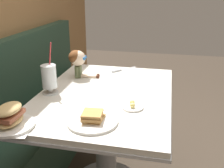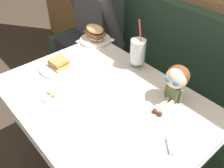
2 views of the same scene
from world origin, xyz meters
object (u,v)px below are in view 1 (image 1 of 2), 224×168
at_px(milkshake_glass, 49,78).
at_px(butter_saucer, 132,106).
at_px(seated_doll, 78,60).
at_px(toast_plate, 93,120).
at_px(sandwich_plate, 10,118).
at_px(butter_knife, 120,70).

bearing_deg(milkshake_glass, butter_saucer, -100.25).
bearing_deg(seated_doll, toast_plate, -155.22).
bearing_deg(sandwich_plate, toast_plate, -71.33).
height_order(butter_saucer, seated_doll, seated_doll).
xyz_separation_m(milkshake_glass, butter_saucer, (-0.09, -0.52, -0.09)).
height_order(milkshake_glass, seated_doll, milkshake_glass).
xyz_separation_m(milkshake_glass, seated_doll, (0.33, -0.07, 0.03)).
bearing_deg(toast_plate, butter_knife, 1.35).
height_order(butter_knife, seated_doll, seated_doll).
bearing_deg(butter_saucer, milkshake_glass, 79.75).
height_order(sandwich_plate, seated_doll, seated_doll).
xyz_separation_m(toast_plate, butter_saucer, (0.20, -0.17, -0.01)).
height_order(toast_plate, milkshake_glass, milkshake_glass).
distance_m(butter_knife, seated_doll, 0.36).
distance_m(butter_saucer, seated_doll, 0.63).
bearing_deg(toast_plate, sandwich_plate, 108.67).
bearing_deg(butter_knife, seated_doll, 127.52).
height_order(milkshake_glass, sandwich_plate, milkshake_glass).
relative_size(toast_plate, butter_knife, 1.32).
height_order(milkshake_glass, butter_knife, milkshake_glass).
bearing_deg(seated_doll, sandwich_plate, 174.17).
distance_m(sandwich_plate, seated_doll, 0.75).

